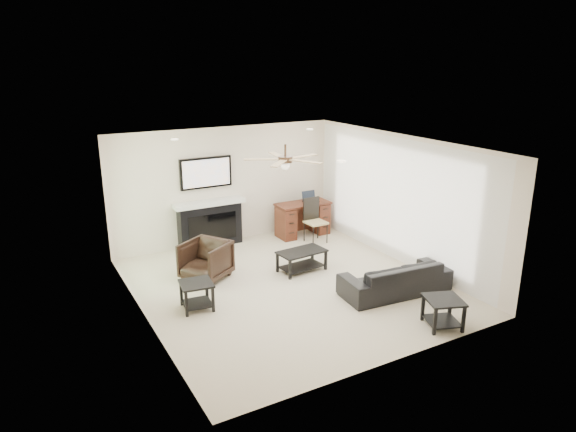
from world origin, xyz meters
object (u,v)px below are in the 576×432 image
at_px(coffee_table, 302,261).
at_px(desk, 303,219).
at_px(sofa, 395,278).
at_px(armchair, 206,260).
at_px(fireplace_unit, 209,203).

bearing_deg(coffee_table, desk, 53.81).
height_order(sofa, coffee_table, sofa).
bearing_deg(armchair, sofa, 17.66).
bearing_deg(coffee_table, armchair, 157.31).
bearing_deg(sofa, desk, -87.92).
bearing_deg(desk, armchair, -156.32).
relative_size(sofa, coffee_table, 2.11).
bearing_deg(fireplace_unit, coffee_table, -64.75).
distance_m(fireplace_unit, desk, 2.19).
height_order(armchair, coffee_table, armchair).
bearing_deg(armchair, fireplace_unit, 123.16).
relative_size(armchair, fireplace_unit, 0.41).
bearing_deg(fireplace_unit, desk, -9.49).
xyz_separation_m(coffee_table, fireplace_unit, (-1.00, 2.12, 0.75)).
height_order(sofa, fireplace_unit, fireplace_unit).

